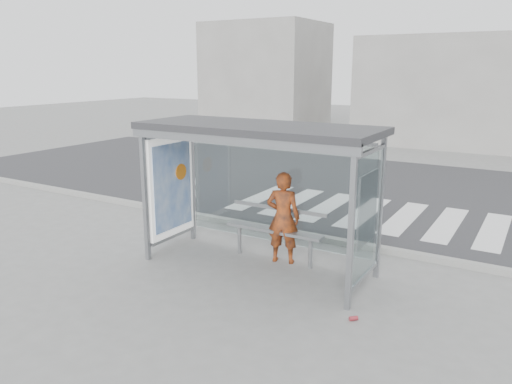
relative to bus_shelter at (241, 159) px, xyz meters
The scene contains 10 objects.
ground 2.02m from the bus_shelter, ahead, with size 80.00×80.00×0.00m, color slate.
road 7.22m from the bus_shelter, 86.94° to the left, with size 30.00×10.00×0.01m, color #2E2E30.
curb 2.72m from the bus_shelter, 78.88° to the left, with size 30.00×0.18×0.12m, color gray.
crosswalk 5.05m from the bus_shelter, 72.83° to the left, with size 7.55×3.00×0.00m.
bus_shelter is the anchor object (origin of this frame).
building_left 20.38m from the bus_shelter, 118.23° to the left, with size 6.00×5.00×6.00m, color gray.
building_center 17.95m from the bus_shelter, 88.81° to the left, with size 8.00×5.00×5.00m, color gray.
person 1.36m from the bus_shelter, 35.17° to the left, with size 0.63×0.41×1.73m, color #CB5A13.
bench 1.52m from the bus_shelter, 43.79° to the left, with size 1.96×0.33×1.01m.
soda_can 3.39m from the bus_shelter, 22.17° to the right, with size 0.07×0.07×0.12m, color #C03843.
Camera 1 is at (4.32, -7.34, 3.55)m, focal length 35.00 mm.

